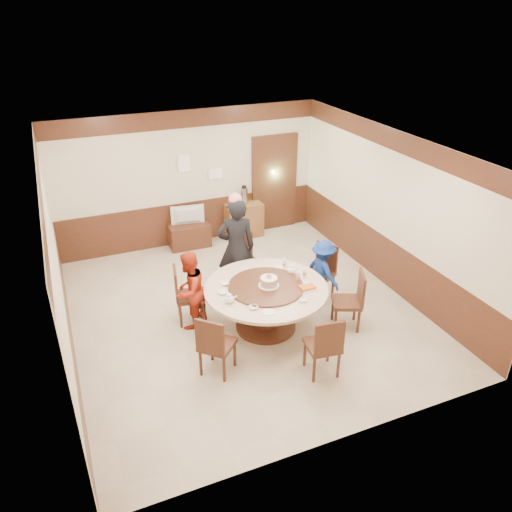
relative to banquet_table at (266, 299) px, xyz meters
name	(u,v)px	position (x,y,z in m)	size (l,w,h in m)	color
room	(243,254)	(-0.15, 0.58, 0.55)	(6.00, 6.04, 2.84)	#C3AE9C
banquet_table	(266,299)	(0.00, 0.00, 0.00)	(1.92, 1.92, 0.78)	#442215
chair_0	(320,281)	(1.25, 0.49, -0.23)	(0.60, 0.60, 0.97)	#442215
chair_1	(248,271)	(0.22, 1.32, -0.23)	(0.50, 0.50, 0.97)	#442215
chair_2	(189,304)	(-1.06, 0.67, -0.23)	(0.52, 0.52, 0.97)	#442215
chair_3	(217,354)	(-1.06, -0.71, -0.23)	(0.62, 0.62, 0.97)	#442215
chair_4	(322,355)	(0.29, -1.30, -0.23)	(0.49, 0.50, 0.97)	#442215
chair_5	(347,310)	(1.21, -0.47, -0.23)	(0.58, 0.58, 0.97)	#442215
person_standing	(236,248)	(-0.06, 1.14, 0.38)	(0.66, 0.43, 1.82)	black
person_red	(189,290)	(-1.08, 0.53, 0.11)	(0.63, 0.49, 1.30)	#AF2B17
person_blue	(323,271)	(1.22, 0.38, 0.03)	(0.73, 0.42, 1.13)	navy
birthday_cake	(269,282)	(0.04, -0.02, 0.32)	(0.32, 0.32, 0.21)	white
teapot_left	(229,299)	(-0.67, -0.19, 0.28)	(0.17, 0.15, 0.13)	white
teapot_right	(292,270)	(0.56, 0.23, 0.28)	(0.17, 0.15, 0.13)	white
bowl_0	(225,284)	(-0.55, 0.32, 0.23)	(0.13, 0.13, 0.03)	white
bowl_1	(303,300)	(0.34, -0.58, 0.24)	(0.12, 0.12, 0.04)	white
bowl_2	(254,308)	(-0.40, -0.47, 0.23)	(0.14, 0.14, 0.03)	white
bowl_3	(306,283)	(0.61, -0.17, 0.24)	(0.15, 0.15, 0.05)	white
bowl_4	(223,292)	(-0.68, 0.08, 0.23)	(0.15, 0.15, 0.04)	white
saucer_near	(268,312)	(-0.25, -0.65, 0.22)	(0.18, 0.18, 0.01)	white
saucer_far	(279,267)	(0.45, 0.50, 0.22)	(0.18, 0.18, 0.01)	white
shrimp_platter	(307,288)	(0.56, -0.31, 0.24)	(0.30, 0.20, 0.06)	white
bottle_0	(298,277)	(0.54, -0.02, 0.30)	(0.06, 0.06, 0.16)	white
bottle_1	(304,273)	(0.68, 0.04, 0.30)	(0.06, 0.06, 0.16)	white
bottle_2	(284,264)	(0.53, 0.44, 0.30)	(0.06, 0.06, 0.16)	white
tv_stand	(189,235)	(-0.31, 3.31, -0.28)	(0.85, 0.45, 0.50)	#442215
television	(188,216)	(-0.31, 3.31, 0.17)	(0.69, 0.09, 0.40)	gray
side_cabinet	(244,220)	(0.95, 3.34, -0.16)	(0.80, 0.40, 0.75)	brown
thermos	(244,196)	(0.96, 3.34, 0.41)	(0.15, 0.15, 0.38)	silver
notice_left	(184,163)	(-0.26, 3.52, 1.22)	(0.25, 0.00, 0.35)	white
notice_right	(216,174)	(0.39, 3.52, 0.92)	(0.30, 0.00, 0.22)	white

